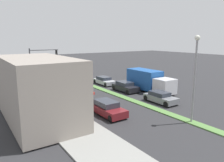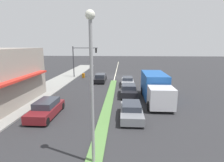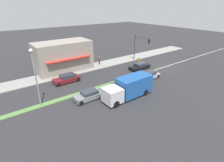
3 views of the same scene
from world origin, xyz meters
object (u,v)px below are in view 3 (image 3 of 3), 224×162
at_px(traffic_signal_main, 139,44).
at_px(sedan_silver, 149,75).
at_px(suv_grey, 89,95).
at_px(sedan_dark, 125,83).
at_px(street_lamp, 35,71).
at_px(warning_aframe_sign, 138,60).
at_px(sedan_maroon, 67,79).
at_px(delivery_truck, 129,87).
at_px(suv_black, 140,66).
at_px(pedestrian, 99,60).

relative_size(traffic_signal_main, sedan_silver, 1.35).
distance_m(suv_grey, sedan_dark, 6.56).
bearing_deg(suv_grey, street_lamp, 69.16).
bearing_deg(traffic_signal_main, suv_grey, 115.05).
distance_m(street_lamp, suv_grey, 7.45).
xyz_separation_m(warning_aframe_sign, sedan_dark, (-7.93, 10.92, 0.22)).
bearing_deg(street_lamp, warning_aframe_sign, -76.16).
bearing_deg(sedan_maroon, sedan_dark, -137.54).
xyz_separation_m(street_lamp, delivery_truck, (-5.00, -10.69, -3.31)).
height_order(suv_grey, sedan_maroon, sedan_maroon).
distance_m(street_lamp, warning_aframe_sign, 24.35).
relative_size(street_lamp, sedan_maroon, 1.72).
relative_size(warning_aframe_sign, sedan_maroon, 0.20).
bearing_deg(suv_black, suv_grey, 107.06).
bearing_deg(suv_grey, pedestrian, -38.92).
bearing_deg(sedan_silver, traffic_signal_main, -34.64).
distance_m(traffic_signal_main, sedan_maroon, 18.17).
height_order(pedestrian, delivery_truck, delivery_truck).
relative_size(sedan_silver, sedan_maroon, 0.97).
height_order(street_lamp, pedestrian, street_lamp).
xyz_separation_m(delivery_truck, sedan_dark, (2.80, -1.65, -0.82)).
bearing_deg(suv_grey, sedan_dark, -90.00).
bearing_deg(sedan_maroon, warning_aframe_sign, -87.62).
xyz_separation_m(warning_aframe_sign, sedan_maroon, (-0.73, 17.51, 0.23)).
bearing_deg(warning_aframe_sign, delivery_truck, 130.49).
height_order(sedan_dark, sedan_maroon, sedan_maroon).
distance_m(sedan_silver, sedan_maroon, 14.07).
bearing_deg(traffic_signal_main, pedestrian, 68.87).
distance_m(warning_aframe_sign, sedan_silver, 9.60).
height_order(traffic_signal_main, sedan_silver, traffic_signal_main).
distance_m(suv_black, sedan_dark, 8.94).
bearing_deg(suv_black, sedan_maroon, 78.97).
bearing_deg(warning_aframe_sign, sedan_silver, 145.66).
xyz_separation_m(sedan_silver, sedan_maroon, (7.20, 12.09, 0.05)).
relative_size(delivery_truck, suv_grey, 1.90).
height_order(warning_aframe_sign, sedan_dark, sedan_dark).
height_order(warning_aframe_sign, suv_black, suv_black).
bearing_deg(traffic_signal_main, street_lamp, 104.55).
bearing_deg(sedan_maroon, delivery_truck, -153.70).
xyz_separation_m(pedestrian, suv_grey, (-11.59, 9.36, -0.41)).
xyz_separation_m(suv_grey, sedan_silver, (-0.00, -12.06, -0.01)).
relative_size(street_lamp, suv_black, 1.66).
distance_m(street_lamp, pedestrian, 18.21).
height_order(suv_black, sedan_dark, sedan_dark).
height_order(sedan_silver, suv_black, suv_black).
relative_size(pedestrian, suv_grey, 0.43).
xyz_separation_m(traffic_signal_main, sedan_silver, (-8.32, 5.75, -3.30)).
distance_m(street_lamp, sedan_maroon, 8.66).
distance_m(traffic_signal_main, delivery_truck, 17.21).
height_order(sedan_silver, sedan_dark, sedan_dark).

